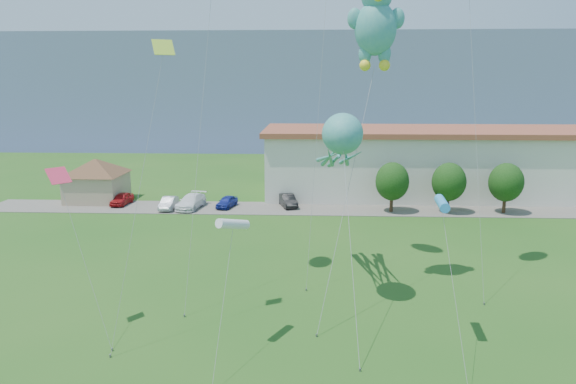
% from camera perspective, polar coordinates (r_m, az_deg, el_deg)
% --- Properties ---
extents(parking_strip, '(70.00, 6.00, 0.06)m').
position_cam_1_polar(parking_strip, '(57.08, 1.24, -1.86)').
color(parking_strip, '#59544C').
rests_on(parking_strip, ground).
extents(hill_ridge, '(160.00, 50.00, 25.00)m').
position_cam_1_polar(hill_ridge, '(140.41, 2.09, 11.49)').
color(hill_ridge, slate).
rests_on(hill_ridge, ground).
extents(pavilion, '(9.20, 9.20, 5.00)m').
position_cam_1_polar(pavilion, '(64.51, -20.52, 1.70)').
color(pavilion, tan).
rests_on(pavilion, ground).
extents(warehouse, '(61.00, 15.00, 8.20)m').
position_cam_1_polar(warehouse, '(69.66, 23.39, 3.11)').
color(warehouse, beige).
rests_on(warehouse, ground).
extents(tree_near, '(3.60, 3.60, 5.47)m').
position_cam_1_polar(tree_near, '(56.06, 11.51, 1.15)').
color(tree_near, '#3F2B19').
rests_on(tree_near, ground).
extents(tree_mid, '(3.60, 3.60, 5.47)m').
position_cam_1_polar(tree_mid, '(57.31, 17.44, 1.07)').
color(tree_mid, '#3F2B19').
rests_on(tree_mid, ground).
extents(tree_far, '(3.60, 3.60, 5.47)m').
position_cam_1_polar(tree_far, '(59.14, 23.07, 0.99)').
color(tree_far, '#3F2B19').
rests_on(tree_far, ground).
extents(parked_car_red, '(1.87, 4.03, 1.34)m').
position_cam_1_polar(parked_car_red, '(61.75, -17.98, -0.72)').
color(parked_car_red, '#B31618').
rests_on(parked_car_red, parking_strip).
extents(parked_car_silver, '(1.43, 4.01, 1.32)m').
position_cam_1_polar(parked_car_silver, '(58.25, -13.13, -1.20)').
color(parked_car_silver, '#BBBBC2').
rests_on(parked_car_silver, parking_strip).
extents(parked_car_white, '(2.93, 5.51, 1.52)m').
position_cam_1_polar(parked_car_white, '(58.05, -10.73, -1.04)').
color(parked_car_white, white).
rests_on(parked_car_white, parking_strip).
extents(parked_car_blue, '(2.34, 3.94, 1.26)m').
position_cam_1_polar(parked_car_blue, '(57.90, -6.81, -1.07)').
color(parked_car_blue, navy).
rests_on(parked_car_blue, parking_strip).
extents(parked_car_black, '(2.60, 4.41, 1.37)m').
position_cam_1_polar(parked_car_black, '(57.90, -0.03, -0.93)').
color(parked_car_black, black).
rests_on(parked_car_black, parking_strip).
extents(octopus_kite, '(2.48, 15.78, 11.97)m').
position_cam_1_polar(octopus_kite, '(32.81, 5.88, 5.17)').
color(octopus_kite, teal).
rests_on(octopus_kite, ground).
extents(teddy_bear_kite, '(5.50, 9.40, 20.24)m').
position_cam_1_polar(teddy_bear_kite, '(34.69, 9.74, 18.17)').
color(teddy_bear_kite, teal).
rests_on(teddy_bear_kite, ground).
extents(small_kite_cyan, '(0.64, 6.66, 8.11)m').
position_cam_1_polar(small_kite_cyan, '(27.39, 16.76, -1.34)').
color(small_kite_cyan, '#2F93D7').
rests_on(small_kite_cyan, ground).
extents(small_kite_yellow, '(2.86, 5.50, 16.01)m').
position_cam_1_polar(small_kite_yellow, '(28.77, -14.40, 11.29)').
color(small_kite_yellow, '#98C12D').
rests_on(small_kite_yellow, ground).
extents(small_kite_pink, '(4.02, 3.32, 9.25)m').
position_cam_1_polar(small_kite_pink, '(30.09, -23.66, -0.06)').
color(small_kite_pink, '#EA3456').
rests_on(small_kite_pink, ground).
extents(small_kite_white, '(0.70, 6.09, 7.02)m').
position_cam_1_polar(small_kite_white, '(26.61, -6.15, -3.68)').
color(small_kite_white, white).
rests_on(small_kite_white, ground).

